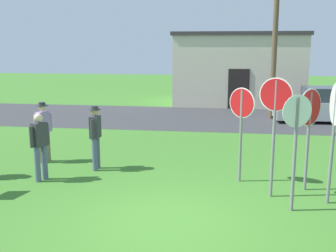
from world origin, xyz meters
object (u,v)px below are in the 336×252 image
(stop_sign_rear_right, at_px, (275,117))
(stop_sign_center_cluster, at_px, (296,134))
(stop_sign_low_front, at_px, (334,121))
(stop_sign_rear_left, at_px, (309,121))
(person_in_dark_shirt, at_px, (95,134))
(person_on_left, at_px, (40,143))
(utility_pole, at_px, (275,30))
(parked_car_on_street, at_px, (325,106))
(stop_sign_far_back, at_px, (241,118))
(person_with_sunhat, at_px, (43,128))

(stop_sign_rear_right, bearing_deg, stop_sign_center_cluster, -66.49)
(stop_sign_low_front, xyz_separation_m, stop_sign_rear_left, (-0.34, 0.79, -0.15))
(stop_sign_rear_right, bearing_deg, stop_sign_low_front, -11.73)
(person_in_dark_shirt, bearing_deg, person_on_left, -134.26)
(stop_sign_rear_right, relative_size, stop_sign_center_cluster, 1.11)
(utility_pole, distance_m, stop_sign_rear_left, 9.99)
(utility_pole, distance_m, stop_sign_rear_right, 10.53)
(stop_sign_low_front, bearing_deg, stop_sign_rear_right, 168.27)
(stop_sign_low_front, bearing_deg, stop_sign_rear_left, 113.59)
(utility_pole, distance_m, parked_car_on_street, 4.00)
(stop_sign_rear_left, xyz_separation_m, person_on_left, (-6.35, -0.23, -0.68))
(stop_sign_far_back, distance_m, stop_sign_low_front, 2.20)
(stop_sign_rear_left, height_order, person_on_left, stop_sign_rear_left)
(stop_sign_far_back, bearing_deg, person_with_sunhat, 170.25)
(stop_sign_low_front, xyz_separation_m, stop_sign_center_cluster, (-0.84, -0.52, -0.20))
(parked_car_on_street, bearing_deg, stop_sign_rear_left, -104.94)
(person_with_sunhat, bearing_deg, stop_sign_center_cluster, -22.25)
(person_in_dark_shirt, height_order, person_with_sunhat, same)
(stop_sign_far_back, height_order, person_in_dark_shirt, stop_sign_far_back)
(stop_sign_far_back, bearing_deg, stop_sign_rear_right, -54.87)
(stop_sign_low_front, relative_size, stop_sign_rear_right, 0.97)
(stop_sign_far_back, bearing_deg, person_in_dark_shirt, 173.22)
(utility_pole, distance_m, stop_sign_center_cluster, 11.30)
(stop_sign_far_back, xyz_separation_m, person_in_dark_shirt, (-3.80, 0.45, -0.59))
(utility_pole, xyz_separation_m, stop_sign_far_back, (-1.70, -9.31, -2.38))
(person_in_dark_shirt, distance_m, person_on_left, 1.52)
(utility_pole, distance_m, stop_sign_far_back, 9.76)
(stop_sign_rear_left, distance_m, person_with_sunhat, 7.15)
(stop_sign_far_back, xyz_separation_m, stop_sign_rear_right, (0.67, -0.95, 0.21))
(parked_car_on_street, bearing_deg, stop_sign_low_front, -101.96)
(stop_sign_rear_left, relative_size, person_in_dark_shirt, 1.36)
(stop_sign_rear_right, distance_m, stop_sign_rear_left, 1.00)
(stop_sign_center_cluster, relative_size, person_on_left, 1.40)
(parked_car_on_street, xyz_separation_m, person_on_left, (-8.82, -9.47, 0.26))
(stop_sign_low_front, xyz_separation_m, person_on_left, (-6.70, 0.56, -0.83))
(stop_sign_center_cluster, bearing_deg, parked_car_on_street, 74.32)
(stop_sign_low_front, height_order, person_in_dark_shirt, stop_sign_low_front)
(stop_sign_rear_left, bearing_deg, parked_car_on_street, 75.06)
(person_in_dark_shirt, bearing_deg, stop_sign_far_back, -6.78)
(utility_pole, height_order, stop_sign_low_front, utility_pole)
(stop_sign_rear_left, relative_size, person_on_left, 1.40)
(person_on_left, bearing_deg, stop_sign_rear_left, 2.05)
(person_with_sunhat, bearing_deg, person_in_dark_shirt, -16.22)
(stop_sign_far_back, bearing_deg, utility_pole, 79.65)
(stop_sign_far_back, relative_size, stop_sign_center_cluster, 0.98)
(stop_sign_low_front, relative_size, person_in_dark_shirt, 1.48)
(person_on_left, bearing_deg, stop_sign_center_cluster, -10.43)
(parked_car_on_street, xyz_separation_m, person_in_dark_shirt, (-7.76, -8.38, 0.30))
(stop_sign_center_cluster, xyz_separation_m, person_in_dark_shirt, (-4.80, 2.16, -0.60))
(utility_pole, bearing_deg, stop_sign_center_cluster, -93.64)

